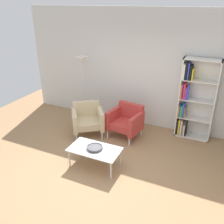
{
  "coord_description": "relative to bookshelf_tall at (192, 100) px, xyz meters",
  "views": [
    {
      "loc": [
        1.82,
        -3.26,
        3.05
      ],
      "look_at": [
        -0.06,
        0.84,
        0.95
      ],
      "focal_mm": 39.13,
      "sensor_mm": 36.0,
      "label": 1
    }
  ],
  "objects": [
    {
      "name": "ground_plane",
      "position": [
        -1.34,
        -2.24,
        -0.93
      ],
      "size": [
        8.32,
        8.32,
        0.0
      ],
      "primitive_type": "plane",
      "color": "#9E7751"
    },
    {
      "name": "armchair_by_bookshelf",
      "position": [
        -2.26,
        -0.96,
        -0.51
      ],
      "size": [
        0.95,
        0.93,
        0.78
      ],
      "rotation": [
        0.0,
        0.0,
        0.62
      ],
      "color": "#C6B289",
      "rests_on": "ground_plane"
    },
    {
      "name": "armchair_near_window",
      "position": [
        -1.37,
        -0.66,
        -0.51
      ],
      "size": [
        0.81,
        0.76,
        0.78
      ],
      "rotation": [
        0.0,
        0.0,
        -0.16
      ],
      "color": "#B73833",
      "rests_on": "ground_plane"
    },
    {
      "name": "decorative_bowl",
      "position": [
        -1.49,
        -2.02,
        -0.49
      ],
      "size": [
        0.32,
        0.32,
        0.05
      ],
      "color": "#4C4C51",
      "rests_on": "coffee_table_low"
    },
    {
      "name": "coffee_table_low",
      "position": [
        -1.49,
        -2.02,
        -0.56
      ],
      "size": [
        1.0,
        0.56,
        0.4
      ],
      "color": "silver",
      "rests_on": "ground_plane"
    },
    {
      "name": "bookshelf_tall",
      "position": [
        0.0,
        0.0,
        0.0
      ],
      "size": [
        0.8,
        0.3,
        1.9
      ],
      "color": "silver",
      "rests_on": "ground_plane"
    },
    {
      "name": "floor_lamp_torchiere",
      "position": [
        -2.75,
        -0.29,
        0.52
      ],
      "size": [
        0.32,
        0.32,
        1.74
      ],
      "color": "silver",
      "rests_on": "ground_plane"
    },
    {
      "name": "plaster_back_panel",
      "position": [
        -1.34,
        0.22,
        0.52
      ],
      "size": [
        6.4,
        0.12,
        2.9
      ],
      "primitive_type": "cube",
      "color": "silver",
      "rests_on": "ground_plane"
    }
  ]
}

